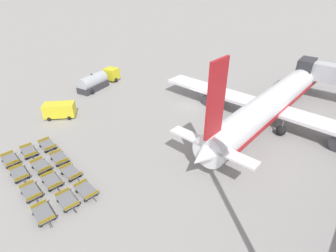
# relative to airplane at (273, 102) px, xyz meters

# --- Properties ---
(ground_plane) EXTENTS (500.00, 500.00, 0.00)m
(ground_plane) POSITION_rel_airplane_xyz_m (-12.04, -2.82, -3.10)
(ground_plane) COLOR gray
(airplane) EXTENTS (36.86, 39.55, 13.12)m
(airplane) POSITION_rel_airplane_xyz_m (0.00, 0.00, 0.00)
(airplane) COLOR white
(airplane) RESTS_ON ground_plane
(fuel_tanker_primary) EXTENTS (4.52, 9.98, 3.17)m
(fuel_tanker_primary) POSITION_rel_airplane_xyz_m (-30.90, -8.17, -1.77)
(fuel_tanker_primary) COLOR yellow
(fuel_tanker_primary) RESTS_ON ground_plane
(service_van) EXTENTS (4.69, 4.75, 2.30)m
(service_van) POSITION_rel_airplane_xyz_m (-25.64, -19.37, -1.85)
(service_van) COLOR yellow
(service_van) RESTS_ON ground_plane
(baggage_dolly_row_near_col_a) EXTENTS (3.22, 1.79, 0.92)m
(baggage_dolly_row_near_col_a) POSITION_rel_airplane_xyz_m (-19.98, -29.38, -2.63)
(baggage_dolly_row_near_col_a) COLOR slate
(baggage_dolly_row_near_col_a) RESTS_ON ground_plane
(baggage_dolly_row_near_col_b) EXTENTS (3.22, 1.82, 0.92)m
(baggage_dolly_row_near_col_b) POSITION_rel_airplane_xyz_m (-16.65, -29.87, -2.63)
(baggage_dolly_row_near_col_b) COLOR slate
(baggage_dolly_row_near_col_b) RESTS_ON ground_plane
(baggage_dolly_row_near_col_c) EXTENTS (3.22, 1.81, 0.92)m
(baggage_dolly_row_near_col_c) POSITION_rel_airplane_xyz_m (-12.95, -30.42, -2.63)
(baggage_dolly_row_near_col_c) COLOR slate
(baggage_dolly_row_near_col_c) RESTS_ON ground_plane
(baggage_dolly_row_near_col_d) EXTENTS (3.23, 1.87, 0.92)m
(baggage_dolly_row_near_col_d) POSITION_rel_airplane_xyz_m (-9.39, -31.05, -2.63)
(baggage_dolly_row_near_col_d) COLOR slate
(baggage_dolly_row_near_col_d) RESTS_ON ground_plane
(baggage_dolly_row_mid_a_col_a) EXTENTS (3.23, 1.88, 0.92)m
(baggage_dolly_row_mid_a_col_a) POSITION_rel_airplane_xyz_m (-19.87, -27.21, -2.63)
(baggage_dolly_row_mid_a_col_a) COLOR slate
(baggage_dolly_row_mid_a_col_a) RESTS_ON ground_plane
(baggage_dolly_row_mid_a_col_b) EXTENTS (3.20, 1.72, 0.92)m
(baggage_dolly_row_mid_a_col_b) POSITION_rel_airplane_xyz_m (-16.05, -27.70, -2.63)
(baggage_dolly_row_mid_a_col_b) COLOR slate
(baggage_dolly_row_mid_a_col_b) RESTS_ON ground_plane
(baggage_dolly_row_mid_a_col_c) EXTENTS (3.22, 1.83, 0.92)m
(baggage_dolly_row_mid_a_col_c) POSITION_rel_airplane_xyz_m (-12.80, -28.24, -2.63)
(baggage_dolly_row_mid_a_col_c) COLOR slate
(baggage_dolly_row_mid_a_col_c) RESTS_ON ground_plane
(baggage_dolly_row_mid_a_col_d) EXTENTS (3.23, 1.85, 0.92)m
(baggage_dolly_row_mid_a_col_d) POSITION_rel_airplane_xyz_m (-9.10, -28.75, -2.63)
(baggage_dolly_row_mid_a_col_d) COLOR slate
(baggage_dolly_row_mid_a_col_d) RESTS_ON ground_plane
(baggage_dolly_row_mid_b_col_a) EXTENTS (3.22, 1.80, 0.92)m
(baggage_dolly_row_mid_b_col_a) POSITION_rel_airplane_xyz_m (-19.40, -25.02, -2.63)
(baggage_dolly_row_mid_b_col_a) COLOR slate
(baggage_dolly_row_mid_b_col_a) RESTS_ON ground_plane
(baggage_dolly_row_mid_b_col_b) EXTENTS (3.23, 1.87, 0.92)m
(baggage_dolly_row_mid_b_col_b) POSITION_rel_airplane_xyz_m (-15.77, -25.56, -2.63)
(baggage_dolly_row_mid_b_col_b) COLOR slate
(baggage_dolly_row_mid_b_col_b) RESTS_ON ground_plane
(baggage_dolly_row_mid_b_col_c) EXTENTS (3.20, 1.73, 0.92)m
(baggage_dolly_row_mid_b_col_c) POSITION_rel_airplane_xyz_m (-12.46, -26.18, -2.63)
(baggage_dolly_row_mid_b_col_c) COLOR slate
(baggage_dolly_row_mid_b_col_c) RESTS_ON ground_plane
(baggage_dolly_row_mid_b_col_d) EXTENTS (3.21, 1.77, 0.92)m
(baggage_dolly_row_mid_b_col_d) POSITION_rel_airplane_xyz_m (-8.81, -26.79, -2.63)
(baggage_dolly_row_mid_b_col_d) COLOR slate
(baggage_dolly_row_mid_b_col_d) RESTS_ON ground_plane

